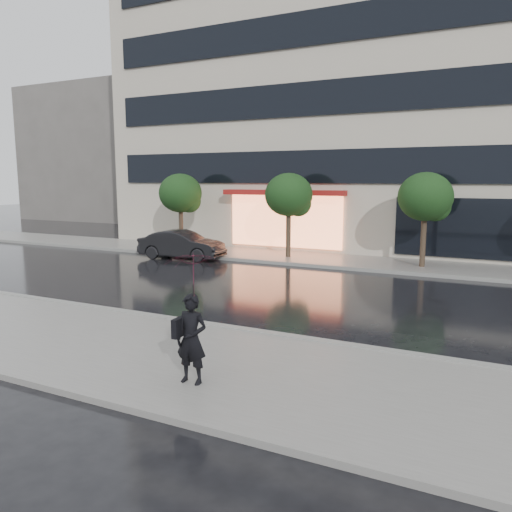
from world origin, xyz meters
The scene contains 12 objects.
ground centered at (0.00, 0.00, 0.00)m, with size 120.00×120.00×0.00m, color black.
sidewalk_near centered at (0.00, -3.25, 0.06)m, with size 60.00×4.50×0.12m, color slate.
sidewalk_far centered at (0.00, 10.25, 0.06)m, with size 60.00×3.50×0.12m, color slate.
curb_near centered at (0.00, -1.00, 0.07)m, with size 60.00×0.25×0.14m, color gray.
curb_far centered at (0.00, 8.50, 0.07)m, with size 60.00×0.25×0.14m, color gray.
office_building centered at (0.00, 17.97, 9.00)m, with size 30.00×12.76×18.00m.
bg_building_left centered at (-28.00, 26.00, 6.00)m, with size 14.00×10.00×12.00m, color #59544F.
tree_far_west centered at (-8.94, 10.03, 2.92)m, with size 2.20×2.20×3.99m.
tree_mid_west centered at (-2.94, 10.03, 2.92)m, with size 2.20×2.20×3.99m.
tree_mid_east centered at (3.06, 10.03, 2.92)m, with size 2.20×2.20×3.99m.
parked_car centered at (-7.52, 7.91, 0.67)m, with size 1.41×4.05×1.34m, color black.
pedestrian_with_umbrella centered at (1.16, -4.23, 1.68)m, with size 1.04×1.05×2.33m.
Camera 1 is at (5.88, -11.27, 3.69)m, focal length 35.00 mm.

